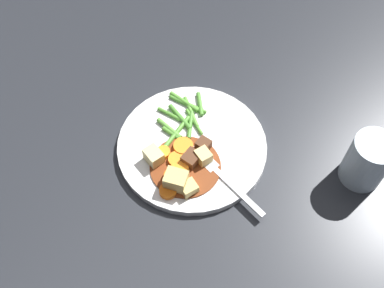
{
  "coord_description": "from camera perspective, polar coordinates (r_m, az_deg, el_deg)",
  "views": [
    {
      "loc": [
        0.4,
        0.19,
        0.69
      ],
      "look_at": [
        0.0,
        0.0,
        0.01
      ],
      "focal_mm": 42.35,
      "sensor_mm": 36.0,
      "label": 1
    }
  ],
  "objects": [
    {
      "name": "carrot_slice_5",
      "position": [
        0.75,
        -3.04,
        -5.93
      ],
      "size": [
        0.03,
        0.03,
        0.01
      ],
      "primitive_type": "cylinder",
      "rotation": [
        0.0,
        0.0,
        4.8
      ],
      "color": "orange",
      "rests_on": "dinner_plate"
    },
    {
      "name": "green_bean_0",
      "position": [
        0.81,
        -2.18,
        0.85
      ],
      "size": [
        0.02,
        0.06,
        0.01
      ],
      "primitive_type": "cylinder",
      "rotation": [
        0.0,
        1.57,
        1.35
      ],
      "color": "#599E38",
      "rests_on": "dinner_plate"
    },
    {
      "name": "carrot_slice_2",
      "position": [
        0.76,
        -2.8,
        -4.05
      ],
      "size": [
        0.04,
        0.04,
        0.01
      ],
      "primitive_type": "cylinder",
      "rotation": [
        0.0,
        0.0,
        2.09
      ],
      "color": "orange",
      "rests_on": "dinner_plate"
    },
    {
      "name": "green_bean_8",
      "position": [
        0.84,
        -0.13,
        4.12
      ],
      "size": [
        0.05,
        0.05,
        0.01
      ],
      "primitive_type": "cylinder",
      "rotation": [
        0.0,
        1.57,
        0.78
      ],
      "color": "#66AD42",
      "rests_on": "dinner_plate"
    },
    {
      "name": "carrot_slice_4",
      "position": [
        0.77,
        -1.61,
        -3.42
      ],
      "size": [
        0.03,
        0.03,
        0.01
      ],
      "primitive_type": "cylinder",
      "rotation": [
        0.0,
        0.0,
        4.66
      ],
      "color": "orange",
      "rests_on": "dinner_plate"
    },
    {
      "name": "green_bean_2",
      "position": [
        0.86,
        -1.0,
        5.33
      ],
      "size": [
        0.02,
        0.07,
        0.01
      ],
      "primitive_type": "cylinder",
      "rotation": [
        0.0,
        1.57,
        1.33
      ],
      "color": "#599E38",
      "rests_on": "dinner_plate"
    },
    {
      "name": "green_bean_9",
      "position": [
        0.83,
        0.26,
        2.83
      ],
      "size": [
        0.04,
        0.05,
        0.01
      ],
      "primitive_type": "cylinder",
      "rotation": [
        0.0,
        1.57,
        0.92
      ],
      "color": "#599E38",
      "rests_on": "dinner_plate"
    },
    {
      "name": "potato_chunk_3",
      "position": [
        0.78,
        -4.85,
        -1.57
      ],
      "size": [
        0.04,
        0.04,
        0.03
      ],
      "primitive_type": "cube",
      "rotation": [
        0.0,
        0.0,
        2.68
      ],
      "color": "#EAD68C",
      "rests_on": "dinner_plate"
    },
    {
      "name": "fork",
      "position": [
        0.77,
        4.01,
        -4.24
      ],
      "size": [
        0.08,
        0.17,
        0.0
      ],
      "color": "silver",
      "rests_on": "dinner_plate"
    },
    {
      "name": "green_bean_4",
      "position": [
        0.82,
        -2.88,
        1.96
      ],
      "size": [
        0.03,
        0.06,
        0.01
      ],
      "primitive_type": "cylinder",
      "rotation": [
        0.0,
        1.57,
        1.26
      ],
      "color": "#66AD42",
      "rests_on": "dinner_plate"
    },
    {
      "name": "meat_chunk_0",
      "position": [
        0.78,
        -0.08,
        -1.86
      ],
      "size": [
        0.03,
        0.03,
        0.02
      ],
      "primitive_type": "cube",
      "rotation": [
        0.0,
        0.0,
        2.95
      ],
      "color": "#56331E",
      "rests_on": "dinner_plate"
    },
    {
      "name": "green_bean_1",
      "position": [
        0.82,
        -0.21,
        2.45
      ],
      "size": [
        0.06,
        0.03,
        0.01
      ],
      "primitive_type": "cylinder",
      "rotation": [
        0.0,
        1.57,
        0.36
      ],
      "color": "#4C8E33",
      "rests_on": "dinner_plate"
    },
    {
      "name": "green_bean_3",
      "position": [
        0.81,
        -1.91,
        1.51
      ],
      "size": [
        0.08,
        0.02,
        0.01
      ],
      "primitive_type": "cylinder",
      "rotation": [
        0.0,
        1.57,
        -0.11
      ],
      "color": "#599E38",
      "rests_on": "dinner_plate"
    },
    {
      "name": "ground_plane",
      "position": [
        0.82,
        0.0,
        -0.54
      ],
      "size": [
        3.0,
        3.0,
        0.0
      ],
      "primitive_type": "plane",
      "color": "#26282D"
    },
    {
      "name": "green_bean_6",
      "position": [
        0.84,
        -2.46,
        3.59
      ],
      "size": [
        0.01,
        0.06,
        0.01
      ],
      "primitive_type": "cylinder",
      "rotation": [
        0.0,
        1.57,
        1.46
      ],
      "color": "#599E38",
      "rests_on": "dinner_plate"
    },
    {
      "name": "carrot_slice_3",
      "position": [
        0.79,
        -3.64,
        -1.11
      ],
      "size": [
        0.03,
        0.03,
        0.01
      ],
      "primitive_type": "cylinder",
      "rotation": [
        0.0,
        0.0,
        5.93
      ],
      "color": "orange",
      "rests_on": "dinner_plate"
    },
    {
      "name": "meat_chunk_1",
      "position": [
        0.79,
        1.58,
        0.09
      ],
      "size": [
        0.03,
        0.03,
        0.02
      ],
      "primitive_type": "cube",
      "rotation": [
        0.0,
        0.0,
        6.09
      ],
      "color": "#56331E",
      "rests_on": "dinner_plate"
    },
    {
      "name": "green_bean_5",
      "position": [
        0.85,
        -0.04,
        4.86
      ],
      "size": [
        0.01,
        0.06,
        0.01
      ],
      "primitive_type": "cylinder",
      "rotation": [
        0.0,
        1.57,
        1.49
      ],
      "color": "#66AD42",
      "rests_on": "dinner_plate"
    },
    {
      "name": "potato_chunk_0",
      "position": [
        0.78,
        1.42,
        -1.59
      ],
      "size": [
        0.03,
        0.03,
        0.02
      ],
      "primitive_type": "cube",
      "rotation": [
        0.0,
        0.0,
        2.6
      ],
      "color": "#E5CC7A",
      "rests_on": "dinner_plate"
    },
    {
      "name": "carrot_slice_0",
      "position": [
        0.79,
        -1.1,
        -0.36
      ],
      "size": [
        0.05,
        0.05,
        0.01
      ],
      "primitive_type": "cylinder",
      "rotation": [
        0.0,
        0.0,
        3.68
      ],
      "color": "orange",
      "rests_on": "dinner_plate"
    },
    {
      "name": "green_bean_11",
      "position": [
        0.85,
        -0.83,
        5.07
      ],
      "size": [
        0.01,
        0.07,
        0.01
      ],
      "primitive_type": "cylinder",
      "rotation": [
        0.0,
        1.57,
        1.48
      ],
      "color": "#4C8E33",
      "rests_on": "dinner_plate"
    },
    {
      "name": "dinner_plate",
      "position": [
        0.81,
        0.0,
        -0.27
      ],
      "size": [
        0.27,
        0.27,
        0.01
      ],
      "primitive_type": "cylinder",
      "color": "white",
      "rests_on": "ground_plane"
    },
    {
      "name": "stew_sauce",
      "position": [
        0.78,
        -0.84,
        -2.83
      ],
      "size": [
        0.12,
        0.12,
        0.0
      ],
      "primitive_type": "cylinder",
      "color": "brown",
      "rests_on": "dinner_plate"
    },
    {
      "name": "green_bean_10",
      "position": [
        0.85,
        1.0,
        5.05
      ],
      "size": [
        0.05,
        0.03,
        0.01
      ],
      "primitive_type": "cylinder",
      "rotation": [
        0.0,
        1.57,
        0.57
      ],
      "color": "#4C8E33",
      "rests_on": "dinner_plate"
    },
    {
      "name": "green_bean_7",
      "position": [
        0.83,
        -1.52,
        3.4
      ],
      "size": [
        0.04,
        0.06,
        0.01
      ],
      "primitive_type": "cylinder",
      "rotation": [
        0.0,
        1.57,
        1.07
      ],
      "color": "#4C8E33",
      "rests_on": "dinner_plate"
    },
    {
      "name": "potato_chunk_2",
      "position": [
        0.75,
        -0.42,
        -5.58
      ],
      "size": [
        0.04,
        0.03,
        0.02
      ],
      "primitive_type": "cube",
      "rotation": [
        0.0,
        0.0,
        4.14
      ],
      "color": "#DBBC6B",
      "rests_on": "dinner_plate"
    },
    {
      "name": "water_glass",
      "position": [
        0.8,
        21.25,
        -1.97
      ],
      "size": [
        0.07,
        0.07,
        0.1
      ],
      "primitive_type": "cylinder",
      "color": "silver",
      "rests_on": "ground_plane"
    },
    {
      "name": "carrot_slice_1",
      "position": [
        0.78,
        -1.9,
        -2.01
      ],
      "size": [
        0.04,
        0.04,
        0.01
      ],
      "primitive_type": "cylinder",
      "rotation": [
        0.0,
        0.0,
        5.61
      ],
      "color": "orange",
      "rests_on": "dinner_plate"
    },
    {
      "name": "potato_chunk_1",
      "position": [
        0.75,
        -2.03,
        -4.62
      ],
      "size": [
        0.04,
        0.04,
        0.03
      ],
      "primitive_type": "cube",
      "rotation": [
        0.0,
        0.0,
        4.87
      ],
      "color": "#DBBC6B",
      "rests_on": "dinner_plate"
    }
  ]
}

